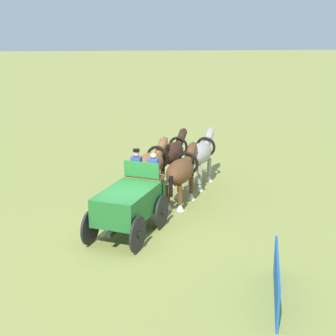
% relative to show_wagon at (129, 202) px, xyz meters
% --- Properties ---
extents(ground_plane, '(220.00, 220.00, 0.00)m').
position_rel_show_wagon_xyz_m(ground_plane, '(-0.17, 0.08, -1.12)').
color(ground_plane, olive).
extents(show_wagon, '(5.39, 3.16, 2.61)m').
position_rel_show_wagon_xyz_m(show_wagon, '(0.00, 0.00, 0.00)').
color(show_wagon, '#236B2D').
rests_on(show_wagon, ground).
extents(draft_horse_rear_near, '(2.97, 1.81, 2.29)m').
position_rel_show_wagon_xyz_m(draft_horse_rear_near, '(3.40, -0.86, 0.29)').
color(draft_horse_rear_near, brown).
rests_on(draft_horse_rear_near, ground).
extents(draft_horse_rear_off, '(2.87, 1.75, 2.17)m').
position_rel_show_wagon_xyz_m(draft_horse_rear_off, '(2.86, -2.04, 0.18)').
color(draft_horse_rear_off, brown).
rests_on(draft_horse_rear_off, ground).
extents(draft_horse_lead_near, '(2.87, 1.75, 2.15)m').
position_rel_show_wagon_xyz_m(draft_horse_lead_near, '(5.77, -1.96, 0.17)').
color(draft_horse_lead_near, '#331E14').
rests_on(draft_horse_lead_near, ground).
extents(draft_horse_lead_off, '(2.91, 1.76, 2.24)m').
position_rel_show_wagon_xyz_m(draft_horse_lead_off, '(5.23, -3.14, 0.25)').
color(draft_horse_lead_off, '#9E998E').
rests_on(draft_horse_lead_off, ground).
extents(sponsor_banner, '(3.11, 0.87, 1.10)m').
position_rel_show_wagon_xyz_m(sponsor_banner, '(-4.59, -3.76, -0.57)').
color(sponsor_banner, '#1959B2').
rests_on(sponsor_banner, ground).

